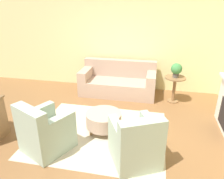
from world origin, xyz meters
TOP-DOWN VIEW (x-y plane):
  - ground_plane at (0.00, 0.00)m, footprint 16.00×16.00m
  - wall_back at (0.00, 2.63)m, footprint 9.14×0.12m
  - rug at (0.00, 0.00)m, footprint 2.61×2.19m
  - couch at (0.01, 2.07)m, footprint 2.07×0.89m
  - armchair_left at (-0.80, -0.69)m, footprint 0.97×1.00m
  - armchair_right at (0.80, -0.69)m, footprint 0.97×1.00m
  - ottoman_table at (0.07, 0.11)m, footprint 0.72×0.72m
  - side_table at (1.53, 1.82)m, footprint 0.53×0.53m
  - potted_plant_on_side_table at (1.53, 1.82)m, footprint 0.28×0.28m

SIDE VIEW (x-z plane):
  - ground_plane at x=0.00m, z-range 0.00..0.00m
  - rug at x=0.00m, z-range 0.00..0.01m
  - ottoman_table at x=0.07m, z-range 0.07..0.47m
  - couch at x=0.01m, z-range -0.13..0.78m
  - armchair_left at x=-0.80m, z-range -0.09..0.83m
  - armchair_right at x=0.80m, z-range -0.09..0.83m
  - side_table at x=1.53m, z-range 0.12..0.80m
  - potted_plant_on_side_table at x=1.53m, z-range 0.70..1.07m
  - wall_back at x=0.00m, z-range 0.00..2.80m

